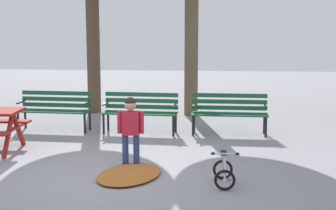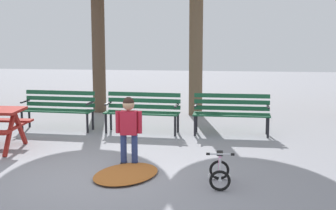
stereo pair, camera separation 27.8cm
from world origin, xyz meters
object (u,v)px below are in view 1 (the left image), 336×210
Objects in this scene: child_standing at (131,125)px; park_bench_right at (229,110)px; park_bench_left at (140,109)px; kids_bicycle at (224,171)px; park_bench_far_left at (55,107)px.

park_bench_right is at bearing 56.78° from child_standing.
park_bench_left is 3.84m from kids_bicycle.
park_bench_far_left is 1.90m from park_bench_left.
child_standing is at bearing 150.21° from kids_bicycle.
kids_bicycle is (1.70, -3.43, -0.31)m from park_bench_left.
park_bench_far_left is at bearing 128.51° from child_standing.
kids_bicycle is (-0.20, -3.44, -0.31)m from park_bench_right.
park_bench_right is at bearing 0.29° from park_bench_left.
park_bench_far_left is at bearing 179.07° from park_bench_right.
park_bench_right is (3.80, -0.06, 0.00)m from park_bench_far_left.
park_bench_far_left is at bearing 177.85° from park_bench_left.
park_bench_left is 1.01× the size of park_bench_right.
kids_bicycle is (3.60, -3.50, -0.31)m from park_bench_far_left.
park_bench_far_left is 2.86× the size of kids_bicycle.
child_standing is 1.79m from kids_bicycle.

